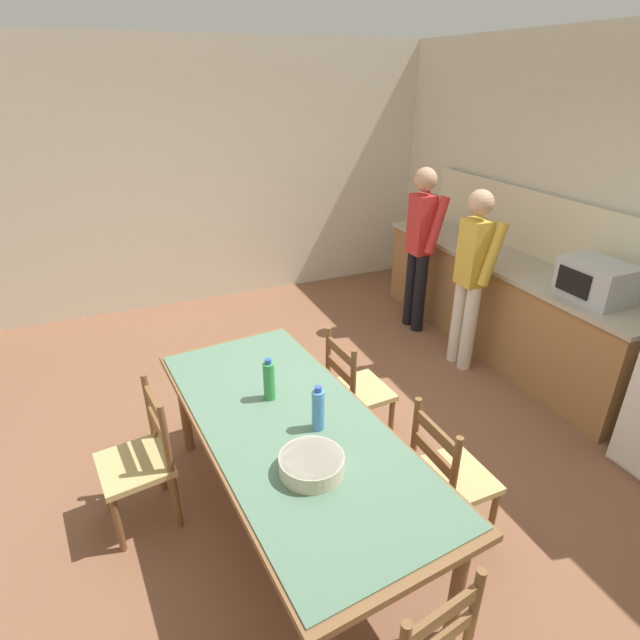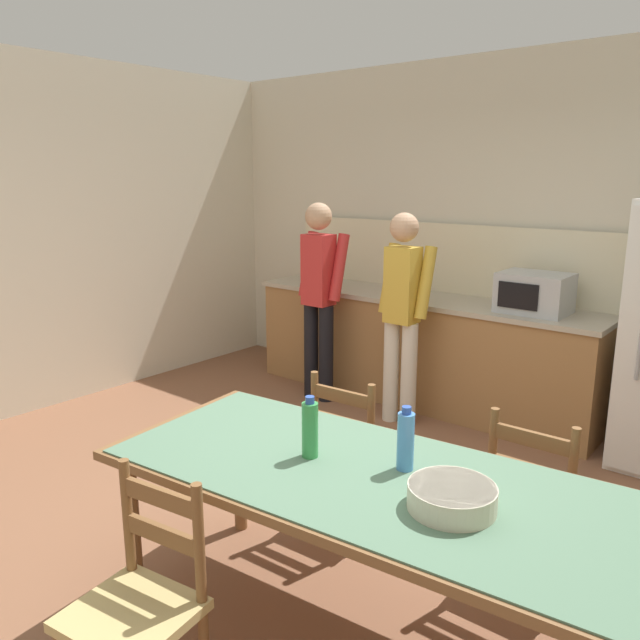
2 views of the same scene
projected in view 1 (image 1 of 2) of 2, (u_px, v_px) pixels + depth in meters
ground_plane at (329, 453)px, 3.70m from camera, size 8.32×8.32×0.00m
wall_back at (633, 223)px, 3.99m from camera, size 6.52×0.12×2.90m
wall_left at (214, 178)px, 5.74m from camera, size 0.12×5.20×2.90m
kitchen_counter at (499, 304)px, 4.96m from camera, size 3.13×0.66×0.93m
counter_splashback at (538, 225)px, 4.73m from camera, size 3.09×0.03×0.60m
microwave at (597, 281)px, 3.87m from camera, size 0.50×0.39×0.30m
dining_table at (291, 434)px, 2.81m from camera, size 2.30×1.16×0.78m
bottle_near_centre at (269, 380)px, 2.94m from camera, size 0.07×0.07×0.27m
bottle_off_centre at (318, 409)px, 2.68m from camera, size 0.07×0.07×0.27m
serving_bowl at (312, 463)px, 2.42m from camera, size 0.32×0.32×0.09m
chair_side_far_left at (355, 391)px, 3.65m from camera, size 0.44×0.43×0.91m
chair_side_far_right at (449, 477)px, 2.87m from camera, size 0.43×0.41×0.91m
chair_side_near_left at (141, 461)px, 2.99m from camera, size 0.47×0.46×0.91m
person_at_sink at (420, 242)px, 5.13m from camera, size 0.43×0.30×1.72m
person_at_counter at (472, 272)px, 4.44m from camera, size 0.42×0.29×1.67m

